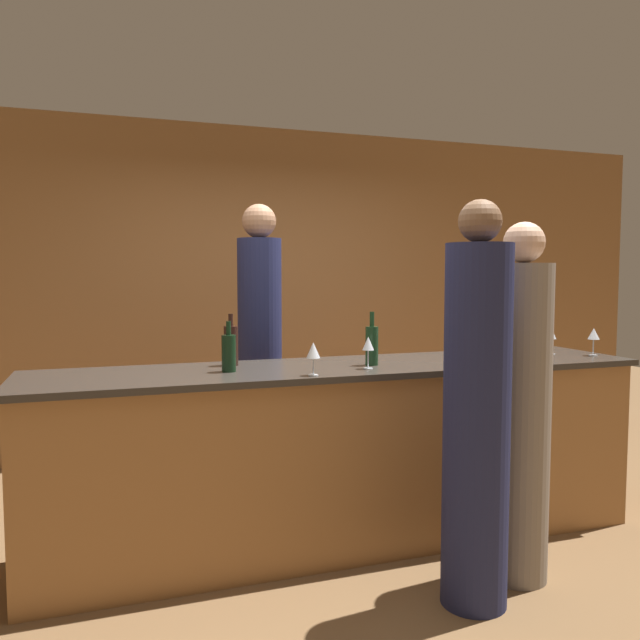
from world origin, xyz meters
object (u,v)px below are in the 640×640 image
wine_bottle_2 (372,345)px  bartender (260,359)px  guest_0 (476,418)px  wine_bottle_1 (231,345)px  wine_bottle_0 (229,352)px  ice_bucket (497,340)px  guest_1 (520,413)px

wine_bottle_2 → bartender: bearing=116.3°
guest_0 → wine_bottle_1: 1.41m
wine_bottle_0 → guest_0: bearing=-39.2°
guest_0 → bartender: bearing=110.3°
wine_bottle_1 → wine_bottle_2: size_ratio=0.96×
wine_bottle_0 → ice_bucket: (1.80, 0.22, -0.02)m
wine_bottle_1 → wine_bottle_2: bearing=-17.8°
wine_bottle_1 → bartender: bearing=63.6°
wine_bottle_0 → ice_bucket: bearing=7.1°
wine_bottle_1 → ice_bucket: (1.75, 0.00, -0.03)m
wine_bottle_1 → ice_bucket: size_ratio=1.48×
guest_1 → ice_bucket: size_ratio=9.11×
bartender → wine_bottle_2: bartender is taller
wine_bottle_0 → wine_bottle_1: size_ratio=0.92×
bartender → wine_bottle_1: 0.74m
wine_bottle_1 → ice_bucket: wine_bottle_1 is taller
guest_1 → ice_bucket: 1.03m
guest_0 → ice_bucket: guest_0 is taller
guest_1 → ice_bucket: (0.47, 0.88, 0.26)m
guest_1 → wine_bottle_2: (-0.52, 0.64, 0.29)m
wine_bottle_0 → guest_1: bearing=-26.3°
guest_0 → wine_bottle_1: guest_0 is taller
wine_bottle_1 → ice_bucket: bearing=0.1°
wine_bottle_2 → wine_bottle_1: bearing=162.2°
bartender → wine_bottle_2: 1.00m
bartender → wine_bottle_0: bartender is taller
guest_1 → ice_bucket: bearing=62.1°
guest_0 → ice_bucket: size_ratio=9.51×
guest_0 → wine_bottle_0: guest_0 is taller
bartender → guest_1: bearing=122.3°
guest_1 → wine_bottle_2: bearing=129.5°
bartender → ice_bucket: bearing=156.0°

